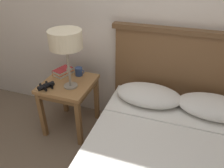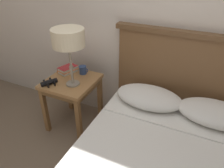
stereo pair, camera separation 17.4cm
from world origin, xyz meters
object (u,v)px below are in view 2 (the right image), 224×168
at_px(table_lamp, 68,39).
at_px(coffee_mug, 83,70).
at_px(nightstand, 72,87).
at_px(book_on_nightstand, 68,71).
at_px(book_stacked_on_top, 68,68).
at_px(binoculars_pair, 49,82).

bearing_deg(table_lamp, coffee_mug, 96.21).
xyz_separation_m(nightstand, coffee_mug, (0.04, 0.17, 0.13)).
distance_m(table_lamp, book_on_nightstand, 0.51).
height_order(table_lamp, coffee_mug, table_lamp).
relative_size(nightstand, book_stacked_on_top, 2.63).
distance_m(book_on_nightstand, binoculars_pair, 0.29).
bearing_deg(binoculars_pair, book_on_nightstand, 86.85).
bearing_deg(book_stacked_on_top, binoculars_pair, -91.69).
xyz_separation_m(nightstand, book_on_nightstand, (-0.12, 0.13, 0.10)).
relative_size(book_on_nightstand, coffee_mug, 2.14).
distance_m(table_lamp, binoculars_pair, 0.49).
xyz_separation_m(nightstand, book_stacked_on_top, (-0.13, 0.14, 0.13)).
bearing_deg(binoculars_pair, table_lamp, 25.72).
bearing_deg(table_lamp, binoculars_pair, -154.28).
bearing_deg(table_lamp, book_on_nightstand, 134.49).
height_order(binoculars_pair, coffee_mug, coffee_mug).
height_order(table_lamp, binoculars_pair, table_lamp).
bearing_deg(book_stacked_on_top, coffee_mug, 10.61).
xyz_separation_m(binoculars_pair, coffee_mug, (0.18, 0.33, 0.02)).
height_order(book_on_nightstand, binoculars_pair, binoculars_pair).
bearing_deg(table_lamp, nightstand, 137.02).
height_order(nightstand, table_lamp, table_lamp).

